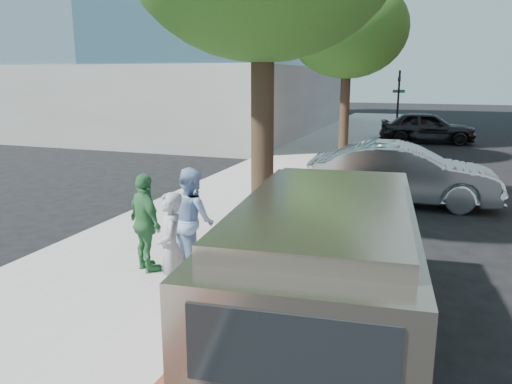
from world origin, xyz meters
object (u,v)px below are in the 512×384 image
at_px(person_gray, 171,248).
at_px(bg_car, 427,127).
at_px(person_officer, 192,220).
at_px(van, 327,259).
at_px(parking_meter, 282,204).
at_px(sedan_silver, 402,174).
at_px(person_green, 146,223).

height_order(person_gray, bg_car, person_gray).
relative_size(person_officer, van, 0.32).
bearing_deg(parking_meter, sedan_silver, 72.70).
height_order(person_officer, person_green, person_officer).
bearing_deg(parking_meter, person_officer, -141.30).
height_order(person_officer, sedan_silver, person_officer).
relative_size(person_gray, van, 0.30).
height_order(sedan_silver, van, van).
relative_size(person_gray, person_officer, 0.92).
height_order(person_green, van, van).
xyz_separation_m(parking_meter, person_green, (-2.03, -1.35, -0.19)).
bearing_deg(van, person_gray, 174.32).
height_order(person_officer, bg_car, person_officer).
bearing_deg(sedan_silver, van, 173.21).
bearing_deg(person_gray, bg_car, 141.37).
relative_size(parking_meter, person_gray, 0.88).
xyz_separation_m(person_gray, person_officer, (-0.27, 1.22, 0.07)).
distance_m(parking_meter, person_green, 2.44).
distance_m(person_gray, person_officer, 1.25).
xyz_separation_m(bg_car, van, (-0.79, -21.83, 0.28)).
distance_m(person_officer, sedan_silver, 7.35).
height_order(person_green, bg_car, person_green).
xyz_separation_m(person_officer, sedan_silver, (3.06, 6.68, -0.22)).
bearing_deg(person_green, van, -162.39).
bearing_deg(bg_car, parking_meter, 169.60).
relative_size(person_green, sedan_silver, 0.34).
bearing_deg(person_green, bg_car, -68.34).
relative_size(parking_meter, van, 0.26).
relative_size(parking_meter, sedan_silver, 0.29).
bearing_deg(sedan_silver, person_officer, 151.87).
bearing_deg(parking_meter, bg_car, 83.89).
bearing_deg(person_green, person_officer, -124.16).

